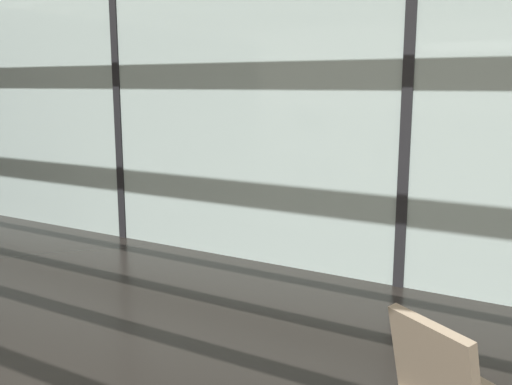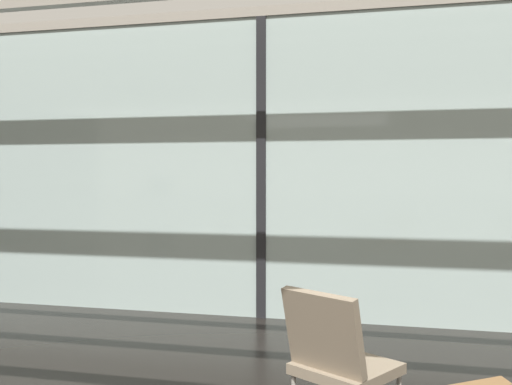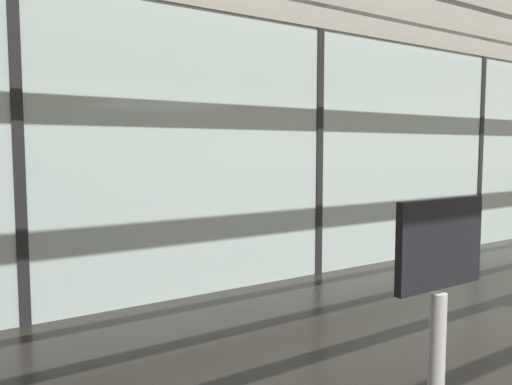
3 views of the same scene
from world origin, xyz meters
TOP-DOWN VIEW (x-y plane):
  - glass_curtain_wall at (0.00, 5.20)m, footprint 14.00×0.08m
  - window_mullion_0 at (-3.50, 5.20)m, footprint 0.10×0.12m
  - window_mullion_1 at (0.00, 5.20)m, footprint 0.10×0.12m
  - window_mullion_2 at (3.50, 5.20)m, footprint 0.10×0.12m
  - parked_airplane at (-0.82, 10.47)m, footprint 14.41×3.63m

SIDE VIEW (x-z plane):
  - glass_curtain_wall at x=0.00m, z-range 0.00..3.11m
  - window_mullion_0 at x=-3.50m, z-range 0.00..3.11m
  - window_mullion_1 at x=0.00m, z-range 0.00..3.11m
  - window_mullion_2 at x=3.50m, z-range 0.00..3.11m
  - parked_airplane at x=-0.82m, z-range 0.00..3.63m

